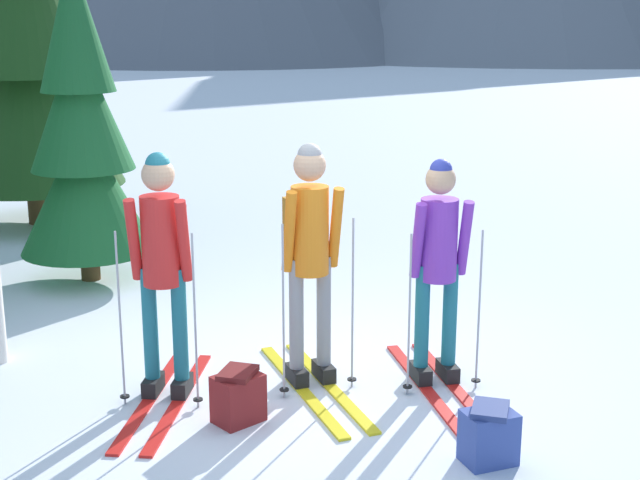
{
  "coord_description": "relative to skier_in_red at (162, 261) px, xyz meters",
  "views": [
    {
      "loc": [
        1.75,
        -5.98,
        2.75
      ],
      "look_at": [
        -0.05,
        0.39,
        1.05
      ],
      "focal_mm": 49.72,
      "sensor_mm": 36.0,
      "label": 1
    }
  ],
  "objects": [
    {
      "name": "ground_plane",
      "position": [
        0.99,
        0.44,
        -1.03
      ],
      "size": [
        400.0,
        400.0,
        0.0
      ],
      "primitive_type": "plane",
      "color": "white"
    },
    {
      "name": "skier_in_red",
      "position": [
        0.0,
        0.0,
        0.0
      ],
      "size": [
        0.62,
        1.74,
        1.82
      ],
      "color": "red",
      "rests_on": "ground"
    },
    {
      "name": "skier_in_orange",
      "position": [
        0.95,
        0.5,
        0.02
      ],
      "size": [
        1.29,
        1.6,
        1.85
      ],
      "color": "yellow",
      "rests_on": "ground"
    },
    {
      "name": "skier_in_purple",
      "position": [
        1.87,
        0.77,
        -0.09
      ],
      "size": [
        1.07,
        1.64,
        1.73
      ],
      "color": "red",
      "rests_on": "ground"
    },
    {
      "name": "pine_tree_mid",
      "position": [
        -4.06,
        4.65,
        1.49
      ],
      "size": [
        2.29,
        2.29,
        5.52
      ],
      "color": "#51381E",
      "rests_on": "ground"
    },
    {
      "name": "pine_tree_far",
      "position": [
        -2.06,
        2.48,
        0.5
      ],
      "size": [
        1.39,
        1.39,
        3.35
      ],
      "color": "#51381E",
      "rests_on": "ground"
    },
    {
      "name": "backpack_on_snow_front",
      "position": [
        2.38,
        -0.39,
        -0.85
      ],
      "size": [
        0.4,
        0.38,
        0.38
      ],
      "color": "#384C99",
      "rests_on": "ground"
    },
    {
      "name": "backpack_on_snow_beside",
      "position": [
        0.66,
        -0.27,
        -0.85
      ],
      "size": [
        0.37,
        0.4,
        0.38
      ],
      "color": "maroon",
      "rests_on": "ground"
    }
  ]
}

